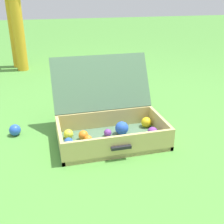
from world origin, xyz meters
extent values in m
plane|color=#4C8C38|center=(0.00, 0.00, 0.00)|extent=(16.00, 16.00, 0.00)
cube|color=#4C7051|center=(-0.07, 0.07, 0.01)|extent=(0.63, 0.36, 0.03)
cube|color=tan|center=(-0.38, 0.07, 0.07)|extent=(0.02, 0.36, 0.14)
cube|color=tan|center=(0.23, 0.07, 0.07)|extent=(0.02, 0.36, 0.14)
cube|color=tan|center=(-0.07, -0.11, 0.07)|extent=(0.59, 0.02, 0.14)
cube|color=tan|center=(-0.07, 0.24, 0.07)|extent=(0.59, 0.02, 0.14)
cube|color=#4C7051|center=(-0.07, 0.33, 0.29)|extent=(0.63, 0.19, 0.32)
cube|color=black|center=(-0.07, -0.13, 0.07)|extent=(0.11, 0.02, 0.02)
sphere|color=purple|center=(-0.09, 0.10, 0.05)|extent=(0.05, 0.05, 0.05)
sphere|color=orange|center=(-0.24, 0.10, 0.05)|extent=(0.06, 0.06, 0.06)
sphere|color=blue|center=(-0.33, 0.04, 0.05)|extent=(0.05, 0.05, 0.05)
sphere|color=white|center=(0.18, -0.03, 0.06)|extent=(0.06, 0.06, 0.06)
sphere|color=#CCDB38|center=(-0.32, 0.14, 0.05)|extent=(0.06, 0.06, 0.06)
sphere|color=yellow|center=(0.18, 0.16, 0.06)|extent=(0.07, 0.07, 0.07)
sphere|color=blue|center=(0.00, 0.11, 0.07)|extent=(0.08, 0.08, 0.08)
sphere|color=purple|center=(0.17, 0.03, 0.06)|extent=(0.06, 0.06, 0.06)
sphere|color=orange|center=(-0.22, 0.06, 0.05)|extent=(0.05, 0.05, 0.05)
sphere|color=blue|center=(-0.63, 0.31, 0.04)|extent=(0.07, 0.07, 0.07)
cylinder|color=gold|center=(-0.68, 2.09, 0.41)|extent=(0.12, 0.12, 0.81)
cylinder|color=gold|center=(-0.63, 1.92, 0.41)|extent=(0.12, 0.12, 0.81)
camera|label=1|loc=(-0.44, -1.35, 0.84)|focal=45.02mm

